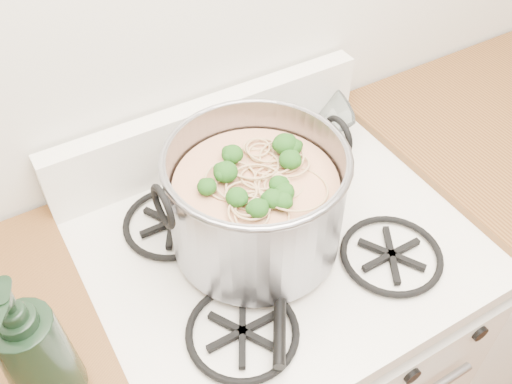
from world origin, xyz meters
name	(u,v)px	position (x,y,z in m)	size (l,w,h in m)	color
gas_range	(274,355)	(0.00, 1.26, 0.44)	(0.76, 0.66, 0.92)	white
counter_right	(511,221)	(0.88, 1.26, 0.46)	(1.00, 0.65, 0.92)	silver
stock_pot	(256,202)	(-0.04, 1.28, 1.03)	(0.37, 0.34, 0.23)	gray
spatula	(281,247)	(-0.02, 1.23, 0.94)	(0.29, 0.31, 0.02)	black
glass_bowl	(294,122)	(0.22, 1.54, 0.94)	(0.10, 0.10, 0.03)	white
bottle	(32,347)	(-0.49, 1.17, 1.06)	(0.11, 0.11, 0.28)	black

